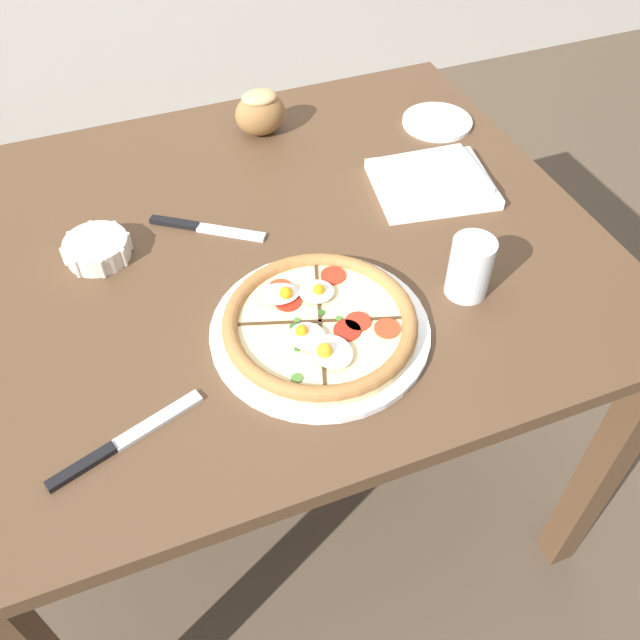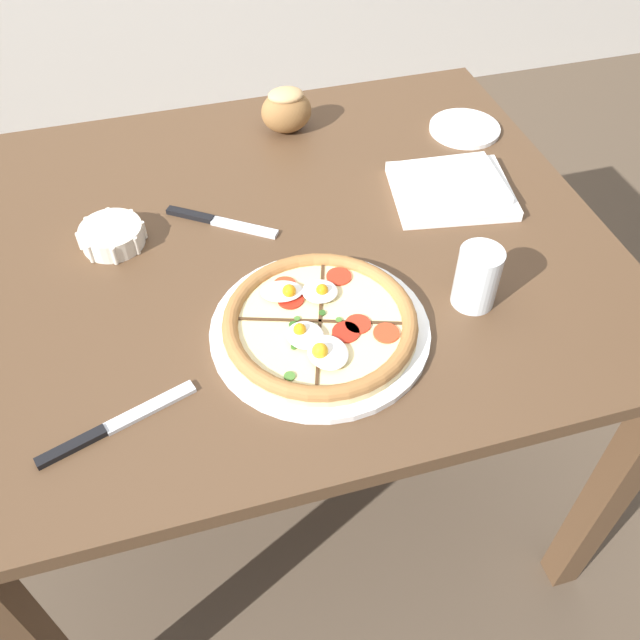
{
  "view_description": "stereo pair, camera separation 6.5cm",
  "coord_description": "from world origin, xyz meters",
  "px_view_note": "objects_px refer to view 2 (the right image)",
  "views": [
    {
      "loc": [
        -0.24,
        -0.88,
        1.56
      ],
      "look_at": [
        0.01,
        -0.23,
        0.8
      ],
      "focal_mm": 38.0,
      "sensor_mm": 36.0,
      "label": 1
    },
    {
      "loc": [
        -0.18,
        -0.9,
        1.56
      ],
      "look_at": [
        0.01,
        -0.23,
        0.8
      ],
      "focal_mm": 38.0,
      "sensor_mm": 36.0,
      "label": 2
    }
  ],
  "objects_px": {
    "side_saucer": "(465,128)",
    "knife_spare": "(220,222)",
    "dining_table": "(282,283)",
    "pizza": "(320,325)",
    "water_glass": "(476,280)",
    "ramekin_bowl": "(112,235)",
    "knife_main": "(116,424)",
    "napkin_folded": "(452,188)",
    "bread_piece_near": "(286,109)"
  },
  "relations": [
    {
      "from": "pizza",
      "to": "ramekin_bowl",
      "type": "height_order",
      "value": "pizza"
    },
    {
      "from": "dining_table",
      "to": "napkin_folded",
      "type": "relative_size",
      "value": 4.7
    },
    {
      "from": "dining_table",
      "to": "water_glass",
      "type": "relative_size",
      "value": 11.07
    },
    {
      "from": "side_saucer",
      "to": "knife_spare",
      "type": "bearing_deg",
      "value": -163.56
    },
    {
      "from": "bread_piece_near",
      "to": "knife_main",
      "type": "xyz_separation_m",
      "value": [
        -0.41,
        -0.66,
        -0.05
      ]
    },
    {
      "from": "pizza",
      "to": "dining_table",
      "type": "bearing_deg",
      "value": 91.73
    },
    {
      "from": "ramekin_bowl",
      "to": "knife_spare",
      "type": "relative_size",
      "value": 0.63
    },
    {
      "from": "dining_table",
      "to": "side_saucer",
      "type": "xyz_separation_m",
      "value": [
        0.46,
        0.23,
        0.11
      ]
    },
    {
      "from": "dining_table",
      "to": "knife_spare",
      "type": "height_order",
      "value": "knife_spare"
    },
    {
      "from": "bread_piece_near",
      "to": "side_saucer",
      "type": "distance_m",
      "value": 0.38
    },
    {
      "from": "pizza",
      "to": "ramekin_bowl",
      "type": "bearing_deg",
      "value": 133.89
    },
    {
      "from": "pizza",
      "to": "napkin_folded",
      "type": "relative_size",
      "value": 1.38
    },
    {
      "from": "dining_table",
      "to": "pizza",
      "type": "distance_m",
      "value": 0.27
    },
    {
      "from": "napkin_folded",
      "to": "bread_piece_near",
      "type": "xyz_separation_m",
      "value": [
        -0.24,
        0.3,
        0.03
      ]
    },
    {
      "from": "napkin_folded",
      "to": "knife_main",
      "type": "xyz_separation_m",
      "value": [
        -0.65,
        -0.36,
        -0.01
      ]
    },
    {
      "from": "napkin_folded",
      "to": "bread_piece_near",
      "type": "height_order",
      "value": "bread_piece_near"
    },
    {
      "from": "bread_piece_near",
      "to": "ramekin_bowl",
      "type": "bearing_deg",
      "value": -144.7
    },
    {
      "from": "pizza",
      "to": "side_saucer",
      "type": "distance_m",
      "value": 0.65
    },
    {
      "from": "ramekin_bowl",
      "to": "knife_main",
      "type": "xyz_separation_m",
      "value": [
        -0.03,
        -0.39,
        -0.02
      ]
    },
    {
      "from": "ramekin_bowl",
      "to": "knife_spare",
      "type": "xyz_separation_m",
      "value": [
        0.19,
        0.0,
        -0.02
      ]
    },
    {
      "from": "dining_table",
      "to": "knife_spare",
      "type": "bearing_deg",
      "value": 142.75
    },
    {
      "from": "pizza",
      "to": "side_saucer",
      "type": "bearing_deg",
      "value": 46.0
    },
    {
      "from": "ramekin_bowl",
      "to": "side_saucer",
      "type": "height_order",
      "value": "ramekin_bowl"
    },
    {
      "from": "knife_main",
      "to": "knife_spare",
      "type": "height_order",
      "value": "same"
    },
    {
      "from": "pizza",
      "to": "water_glass",
      "type": "xyz_separation_m",
      "value": [
        0.26,
        0.0,
        0.03
      ]
    },
    {
      "from": "water_glass",
      "to": "knife_spare",
      "type": "bearing_deg",
      "value": 139.51
    },
    {
      "from": "pizza",
      "to": "napkin_folded",
      "type": "bearing_deg",
      "value": 38.79
    },
    {
      "from": "napkin_folded",
      "to": "knife_spare",
      "type": "distance_m",
      "value": 0.44
    },
    {
      "from": "ramekin_bowl",
      "to": "knife_main",
      "type": "bearing_deg",
      "value": -93.74
    },
    {
      "from": "pizza",
      "to": "knife_spare",
      "type": "height_order",
      "value": "pizza"
    },
    {
      "from": "water_glass",
      "to": "napkin_folded",
      "type": "bearing_deg",
      "value": 73.68
    },
    {
      "from": "pizza",
      "to": "ramekin_bowl",
      "type": "distance_m",
      "value": 0.42
    },
    {
      "from": "ramekin_bowl",
      "to": "napkin_folded",
      "type": "height_order",
      "value": "same"
    },
    {
      "from": "knife_main",
      "to": "side_saucer",
      "type": "bearing_deg",
      "value": 17.32
    },
    {
      "from": "dining_table",
      "to": "ramekin_bowl",
      "type": "bearing_deg",
      "value": 166.46
    },
    {
      "from": "knife_main",
      "to": "knife_spare",
      "type": "xyz_separation_m",
      "value": [
        0.21,
        0.39,
        -0.0
      ]
    },
    {
      "from": "ramekin_bowl",
      "to": "knife_main",
      "type": "relative_size",
      "value": 0.52
    },
    {
      "from": "ramekin_bowl",
      "to": "water_glass",
      "type": "height_order",
      "value": "water_glass"
    },
    {
      "from": "napkin_folded",
      "to": "water_glass",
      "type": "relative_size",
      "value": 2.36
    },
    {
      "from": "knife_spare",
      "to": "water_glass",
      "type": "height_order",
      "value": "water_glass"
    },
    {
      "from": "side_saucer",
      "to": "knife_main",
      "type": "bearing_deg",
      "value": -144.07
    },
    {
      "from": "bread_piece_near",
      "to": "knife_main",
      "type": "height_order",
      "value": "bread_piece_near"
    },
    {
      "from": "pizza",
      "to": "knife_spare",
      "type": "xyz_separation_m",
      "value": [
        -0.1,
        0.3,
        -0.02
      ]
    },
    {
      "from": "knife_main",
      "to": "water_glass",
      "type": "bearing_deg",
      "value": -9.82
    },
    {
      "from": "bread_piece_near",
      "to": "knife_spare",
      "type": "xyz_separation_m",
      "value": [
        -0.19,
        -0.27,
        -0.05
      ]
    },
    {
      "from": "water_glass",
      "to": "side_saucer",
      "type": "height_order",
      "value": "water_glass"
    },
    {
      "from": "knife_spare",
      "to": "bread_piece_near",
      "type": "bearing_deg",
      "value": 88.98
    },
    {
      "from": "side_saucer",
      "to": "bread_piece_near",
      "type": "bearing_deg",
      "value": 164.16
    },
    {
      "from": "pizza",
      "to": "knife_main",
      "type": "relative_size",
      "value": 1.52
    },
    {
      "from": "pizza",
      "to": "ramekin_bowl",
      "type": "relative_size",
      "value": 2.9
    }
  ]
}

